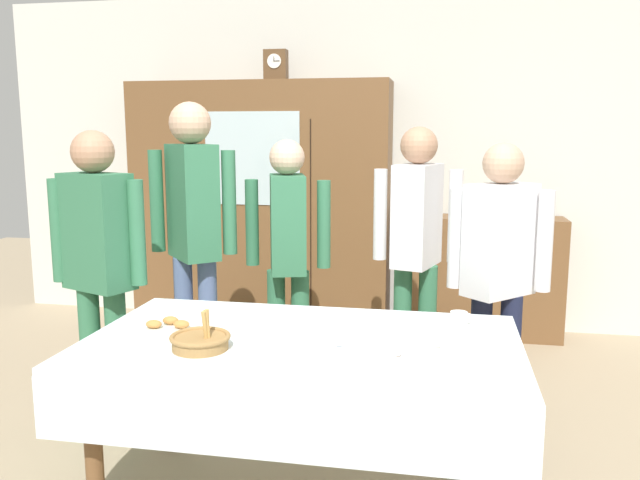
# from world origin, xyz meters

# --- Properties ---
(back_wall) EXTENTS (6.40, 0.10, 2.70)m
(back_wall) POSITION_xyz_m (0.00, 2.65, 1.35)
(back_wall) COLOR silver
(back_wall) RESTS_ON ground
(dining_table) EXTENTS (1.78, 1.03, 0.75)m
(dining_table) POSITION_xyz_m (0.00, -0.24, 0.65)
(dining_table) COLOR brown
(dining_table) RESTS_ON ground
(wall_cabinet) EXTENTS (2.09, 0.46, 1.99)m
(wall_cabinet) POSITION_xyz_m (-0.90, 2.35, 1.00)
(wall_cabinet) COLOR brown
(wall_cabinet) RESTS_ON ground
(mantel_clock) EXTENTS (0.18, 0.11, 0.24)m
(mantel_clock) POSITION_xyz_m (-0.76, 2.35, 2.11)
(mantel_clock) COLOR brown
(mantel_clock) RESTS_ON wall_cabinet
(bookshelf_low) EXTENTS (1.19, 0.35, 0.95)m
(bookshelf_low) POSITION_xyz_m (0.89, 2.41, 0.47)
(bookshelf_low) COLOR brown
(bookshelf_low) RESTS_ON ground
(book_stack) EXTENTS (0.15, 0.20, 0.05)m
(book_stack) POSITION_xyz_m (0.89, 2.41, 0.97)
(book_stack) COLOR #3D754C
(book_stack) RESTS_ON bookshelf_low
(tea_cup_mid_right) EXTENTS (0.13, 0.13, 0.06)m
(tea_cup_mid_right) POSITION_xyz_m (0.51, -0.25, 0.78)
(tea_cup_mid_right) COLOR white
(tea_cup_mid_right) RESTS_ON dining_table
(tea_cup_far_left) EXTENTS (0.13, 0.13, 0.06)m
(tea_cup_far_left) POSITION_xyz_m (0.37, -0.38, 0.78)
(tea_cup_far_left) COLOR white
(tea_cup_far_left) RESTS_ON dining_table
(tea_cup_near_right) EXTENTS (0.13, 0.13, 0.06)m
(tea_cup_near_right) POSITION_xyz_m (0.64, 0.11, 0.78)
(tea_cup_near_right) COLOR white
(tea_cup_near_right) RESTS_ON dining_table
(bread_basket) EXTENTS (0.24, 0.24, 0.16)m
(bread_basket) POSITION_xyz_m (-0.37, -0.40, 0.78)
(bread_basket) COLOR #9E7542
(bread_basket) RESTS_ON dining_table
(pastry_plate) EXTENTS (0.28, 0.28, 0.05)m
(pastry_plate) POSITION_xyz_m (-0.59, -0.20, 0.76)
(pastry_plate) COLOR white
(pastry_plate) RESTS_ON dining_table
(spoon_far_left) EXTENTS (0.12, 0.02, 0.01)m
(spoon_far_left) POSITION_xyz_m (0.14, -0.26, 0.75)
(spoon_far_left) COLOR silver
(spoon_far_left) RESTS_ON dining_table
(spoon_near_left) EXTENTS (0.12, 0.02, 0.01)m
(spoon_near_left) POSITION_xyz_m (-0.31, 0.00, 0.75)
(spoon_near_left) COLOR silver
(spoon_near_left) RESTS_ON dining_table
(person_behind_table_right) EXTENTS (0.52, 0.40, 1.54)m
(person_behind_table_right) POSITION_xyz_m (0.85, 0.66, 0.93)
(person_behind_table_right) COLOR #191E38
(person_behind_table_right) RESTS_ON ground
(person_beside_shelf) EXTENTS (0.52, 0.40, 1.63)m
(person_beside_shelf) POSITION_xyz_m (0.41, 1.13, 0.99)
(person_beside_shelf) COLOR #33704C
(person_beside_shelf) RESTS_ON ground
(person_near_right_end) EXTENTS (0.52, 0.40, 1.76)m
(person_near_right_end) POSITION_xyz_m (-0.85, 0.78, 1.09)
(person_near_right_end) COLOR slate
(person_near_right_end) RESTS_ON ground
(person_by_cabinet) EXTENTS (0.52, 0.40, 1.55)m
(person_by_cabinet) POSITION_xyz_m (-0.35, 1.00, 0.94)
(person_by_cabinet) COLOR #33704C
(person_by_cabinet) RESTS_ON ground
(person_behind_table_left) EXTENTS (0.52, 0.32, 1.61)m
(person_behind_table_left) POSITION_xyz_m (-1.18, 0.29, 0.97)
(person_behind_table_left) COLOR #33704C
(person_behind_table_left) RESTS_ON ground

